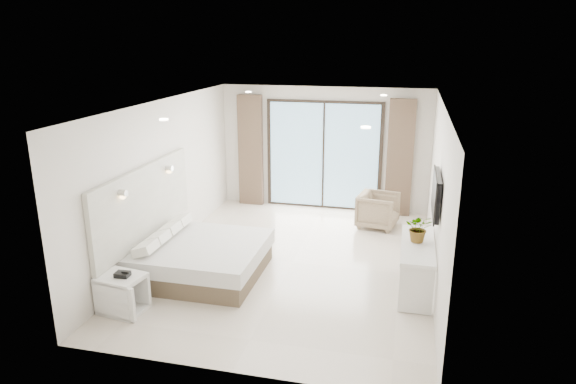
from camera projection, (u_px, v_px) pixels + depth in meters
name	position (u px, v px, depth m)	size (l,w,h in m)	color
ground	(292.00, 262.00, 8.79)	(6.20, 6.20, 0.00)	beige
room_shell	(290.00, 163.00, 8.99)	(4.62, 6.22, 2.72)	silver
bed	(200.00, 258.00, 8.26)	(1.94, 1.85, 0.68)	brown
nightstand	(122.00, 294.00, 7.15)	(0.66, 0.58, 0.54)	white
phone	(122.00, 274.00, 7.04)	(0.19, 0.15, 0.06)	black
console_desk	(417.00, 256.00, 7.66)	(0.48, 1.55, 0.77)	white
plant	(419.00, 231.00, 7.62)	(0.39, 0.43, 0.34)	#33662D
armchair	(378.00, 209.00, 10.35)	(0.75, 0.70, 0.77)	#968662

